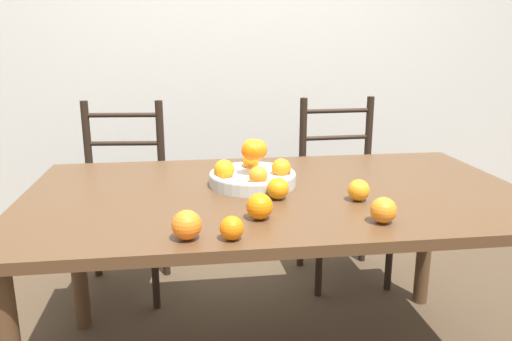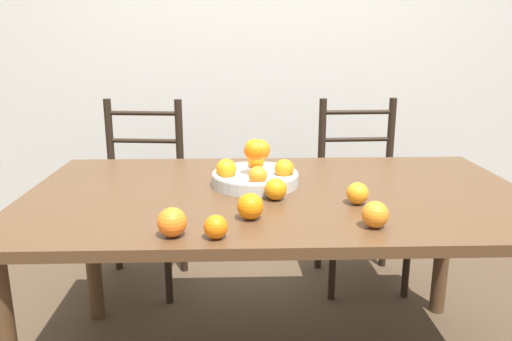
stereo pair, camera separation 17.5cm
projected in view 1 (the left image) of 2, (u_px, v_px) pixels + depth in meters
The scene contains 11 objects.
wall_back at pixel (235, 36), 3.13m from camera, with size 8.00×0.06×2.60m.
dining_table at pixel (276, 212), 1.82m from camera, with size 1.79×1.02×0.75m.
fruit_bowl at pixel (253, 173), 1.86m from camera, with size 0.32×0.32×0.17m.
orange_loose_0 at pixel (359, 190), 1.68m from camera, with size 0.07×0.07×0.07m.
orange_loose_1 at pixel (278, 189), 1.69m from camera, with size 0.08×0.08×0.08m.
orange_loose_2 at pixel (232, 228), 1.35m from camera, with size 0.07×0.07×0.07m.
orange_loose_3 at pixel (260, 206), 1.50m from camera, with size 0.08×0.08×0.08m.
orange_loose_4 at pixel (383, 210), 1.47m from camera, with size 0.08×0.08×0.08m.
orange_loose_5 at pixel (187, 225), 1.35m from camera, with size 0.08×0.08×0.08m.
chair_left at pixel (122, 204), 2.55m from camera, with size 0.46×0.44×0.97m.
chair_right at pixel (342, 195), 2.70m from camera, with size 0.44×0.42×0.97m.
Camera 1 is at (-0.31, -1.70, 1.28)m, focal length 35.00 mm.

